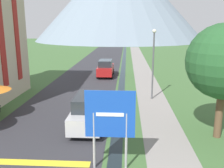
{
  "coord_description": "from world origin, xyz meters",
  "views": [
    {
      "loc": [
        1.64,
        -4.73,
        5.48
      ],
      "look_at": [
        0.76,
        10.0,
        1.99
      ],
      "focal_mm": 40.0,
      "sensor_mm": 36.0,
      "label": 1
    }
  ],
  "objects_px": {
    "parked_car_near": "(89,110)",
    "parked_car_far": "(106,68)",
    "streetlamp": "(153,59)",
    "road_sign": "(110,120)"
  },
  "relations": [
    {
      "from": "road_sign",
      "to": "streetlamp",
      "type": "distance_m",
      "value": 10.09
    },
    {
      "from": "road_sign",
      "to": "streetlamp",
      "type": "relative_size",
      "value": 0.61
    },
    {
      "from": "parked_car_near",
      "to": "streetlamp",
      "type": "distance_m",
      "value": 7.18
    },
    {
      "from": "streetlamp",
      "to": "parked_car_near",
      "type": "bearing_deg",
      "value": -125.74
    },
    {
      "from": "parked_car_near",
      "to": "road_sign",
      "type": "bearing_deg",
      "value": -70.85
    },
    {
      "from": "parked_car_near",
      "to": "parked_car_far",
      "type": "relative_size",
      "value": 1.07
    },
    {
      "from": "road_sign",
      "to": "parked_car_near",
      "type": "relative_size",
      "value": 0.71
    },
    {
      "from": "road_sign",
      "to": "parked_car_near",
      "type": "height_order",
      "value": "road_sign"
    },
    {
      "from": "parked_car_far",
      "to": "streetlamp",
      "type": "bearing_deg",
      "value": -63.1
    },
    {
      "from": "road_sign",
      "to": "streetlamp",
      "type": "bearing_deg",
      "value": 75.26
    }
  ]
}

